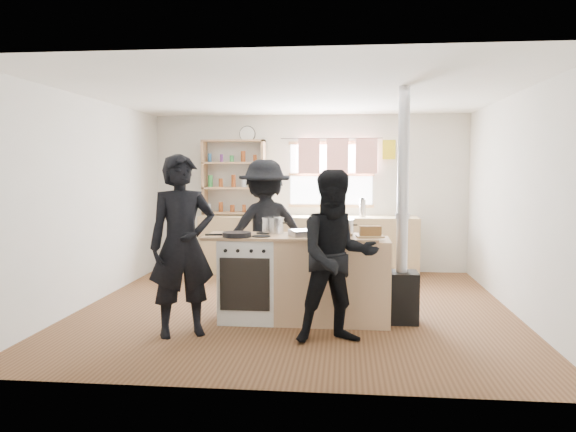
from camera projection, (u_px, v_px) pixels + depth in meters
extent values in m
cube|color=brown|center=(295.00, 308.00, 6.65)|extent=(5.00, 5.00, 0.01)
cube|color=tan|center=(308.00, 245.00, 8.81)|extent=(3.40, 0.55, 0.90)
cube|color=tan|center=(234.00, 213.00, 9.01)|extent=(1.00, 0.28, 0.03)
cube|color=tan|center=(234.00, 188.00, 8.97)|extent=(1.00, 0.28, 0.03)
cube|color=tan|center=(234.00, 163.00, 8.94)|extent=(1.00, 0.28, 0.03)
cube|color=tan|center=(233.00, 141.00, 8.91)|extent=(1.00, 0.28, 0.03)
cube|color=tan|center=(204.00, 178.00, 9.01)|extent=(0.04, 0.28, 1.20)
cube|color=tan|center=(263.00, 178.00, 8.91)|extent=(0.04, 0.28, 1.20)
cylinder|color=silver|center=(362.00, 208.00, 8.67)|extent=(0.10, 0.10, 0.27)
cube|color=white|center=(250.00, 279.00, 6.11)|extent=(0.60, 0.60, 0.90)
cube|color=tan|center=(333.00, 280.00, 6.02)|extent=(1.20, 0.60, 0.90)
cube|color=tan|center=(291.00, 237.00, 6.02)|extent=(1.84, 0.64, 0.03)
cylinder|color=black|center=(237.00, 235.00, 5.88)|extent=(0.35, 0.35, 0.05)
cylinder|color=#316221|center=(237.00, 233.00, 5.88)|extent=(0.27, 0.27, 0.02)
cube|color=silver|center=(307.00, 233.00, 5.97)|extent=(0.42, 0.38, 0.07)
cube|color=brown|center=(307.00, 231.00, 5.96)|extent=(0.36, 0.32, 0.02)
cylinder|color=#B3B3B5|center=(273.00, 226.00, 6.22)|extent=(0.24, 0.24, 0.16)
cylinder|color=#B3B3B5|center=(273.00, 218.00, 6.21)|extent=(0.25, 0.25, 0.01)
sphere|color=black|center=(273.00, 217.00, 6.21)|extent=(0.03, 0.03, 0.03)
cylinder|color=#B5B5B8|center=(341.00, 228.00, 5.98)|extent=(0.26, 0.26, 0.17)
cylinder|color=#B5B5B8|center=(341.00, 220.00, 5.97)|extent=(0.27, 0.27, 0.01)
sphere|color=black|center=(341.00, 218.00, 5.97)|extent=(0.03, 0.03, 0.03)
cube|color=tan|center=(370.00, 236.00, 5.84)|extent=(0.30, 0.23, 0.02)
cube|color=olive|center=(370.00, 231.00, 5.84)|extent=(0.23, 0.13, 0.10)
cube|color=black|center=(401.00, 297.00, 6.01)|extent=(0.35, 0.35, 0.54)
cylinder|color=#ADADB2|center=(403.00, 180.00, 5.91)|extent=(0.12, 0.12, 1.96)
imported|color=black|center=(182.00, 246.00, 5.49)|extent=(0.77, 0.68, 1.79)
imported|color=black|center=(337.00, 257.00, 5.27)|extent=(0.93, 0.81, 1.64)
imported|color=black|center=(265.00, 230.00, 6.97)|extent=(1.30, 1.06, 1.76)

